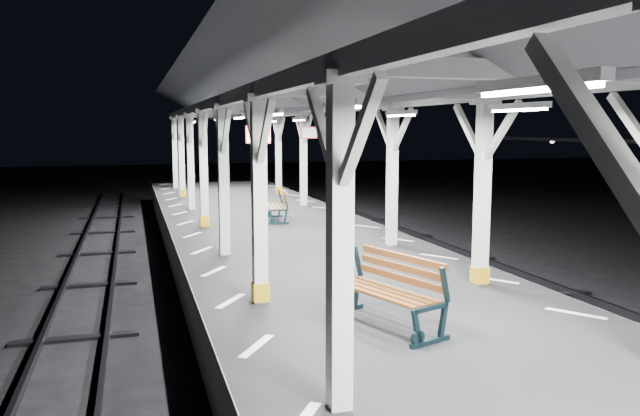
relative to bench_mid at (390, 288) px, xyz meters
name	(u,v)px	position (x,y,z in m)	size (l,w,h in m)	color
ground	(427,397)	(0.47, -0.31, -1.54)	(120.00, 120.00, 0.00)	black
platform	(428,363)	(0.47, -0.31, -1.04)	(6.00, 50.00, 1.00)	black
hazard_stripes_left	(257,346)	(-1.98, -0.31, -0.54)	(1.00, 48.00, 0.01)	silver
hazard_stripes_right	(576,314)	(2.92, -0.31, -0.54)	(1.00, 48.00, 0.01)	silver
canopy	(436,70)	(0.47, -0.33, 3.02)	(5.40, 49.00, 4.65)	silver
bench_mid	(390,288)	(0.00, 0.00, 0.00)	(1.25, 1.99, 1.02)	black
bench_far	(279,205)	(0.78, 10.35, -0.07)	(0.79, 1.68, 0.88)	black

